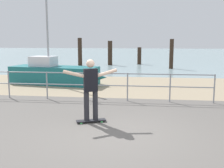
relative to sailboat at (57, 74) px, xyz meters
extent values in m
cube|color=#605B56|center=(3.82, -7.96, -0.52)|extent=(24.00, 10.00, 0.04)
cube|color=tan|center=(3.82, 0.04, -0.52)|extent=(24.00, 6.00, 0.04)
cube|color=#849EA3|center=(3.82, 28.04, -0.52)|extent=(72.00, 50.00, 0.04)
cylinder|color=gray|center=(-0.81, -3.36, 0.00)|extent=(0.05, 0.05, 1.05)
cylinder|color=gray|center=(0.71, -3.36, 0.00)|extent=(0.05, 0.05, 1.05)
cylinder|color=gray|center=(2.23, -3.36, 0.00)|extent=(0.05, 0.05, 1.05)
cylinder|color=gray|center=(3.75, -3.36, 0.00)|extent=(0.05, 0.05, 1.05)
cylinder|color=gray|center=(5.27, -3.36, 0.00)|extent=(0.05, 0.05, 1.05)
cylinder|color=gray|center=(6.80, -3.36, 0.00)|extent=(0.05, 0.05, 1.05)
cylinder|color=gray|center=(2.23, -3.36, 0.50)|extent=(9.13, 0.04, 0.04)
cylinder|color=gray|center=(2.23, -3.36, 0.06)|extent=(9.13, 0.04, 0.04)
cube|color=#19666B|center=(-0.16, 0.03, -0.07)|extent=(4.57, 2.07, 0.90)
cone|color=#19666B|center=(2.02, -0.32, -0.07)|extent=(1.21, 0.93, 0.77)
cylinder|color=#9EA0A5|center=(-0.45, 0.07, 2.42)|extent=(0.10, 0.10, 4.07)
cube|color=silver|center=(-0.75, 0.12, 0.63)|extent=(1.33, 1.08, 0.50)
cube|color=black|center=(2.95, -6.09, -0.45)|extent=(0.82, 0.47, 0.02)
cylinder|color=#3FBF59|center=(3.19, -5.92, -0.49)|extent=(0.07, 0.05, 0.06)
cylinder|color=#3FBF59|center=(3.24, -6.07, -0.49)|extent=(0.07, 0.05, 0.06)
cylinder|color=#3FBF59|center=(2.66, -6.12, -0.49)|extent=(0.07, 0.05, 0.06)
cylinder|color=#3FBF59|center=(2.72, -6.27, -0.49)|extent=(0.07, 0.05, 0.06)
cylinder|color=#26262B|center=(3.07, -6.05, -0.04)|extent=(0.14, 0.14, 0.80)
cylinder|color=#26262B|center=(2.84, -6.14, -0.04)|extent=(0.14, 0.14, 0.80)
cube|color=black|center=(2.95, -6.09, 0.66)|extent=(0.41, 0.32, 0.60)
sphere|color=beige|center=(2.95, -6.09, 1.10)|extent=(0.22, 0.22, 0.22)
cylinder|color=beige|center=(3.37, -5.94, 0.84)|extent=(0.55, 0.28, 0.23)
cylinder|color=beige|center=(2.54, -6.25, 0.84)|extent=(0.55, 0.28, 0.23)
cylinder|color=#332319|center=(-1.20, 9.73, 0.65)|extent=(0.35, 0.35, 2.35)
cylinder|color=#332319|center=(1.30, 10.39, 0.53)|extent=(0.38, 0.38, 2.10)
cylinder|color=#332319|center=(3.80, 11.43, 0.25)|extent=(0.35, 0.35, 1.53)
cylinder|color=#332319|center=(6.31, 8.03, 0.61)|extent=(0.31, 0.31, 2.26)
camera|label=1|loc=(4.40, -13.13, 1.74)|focal=43.83mm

